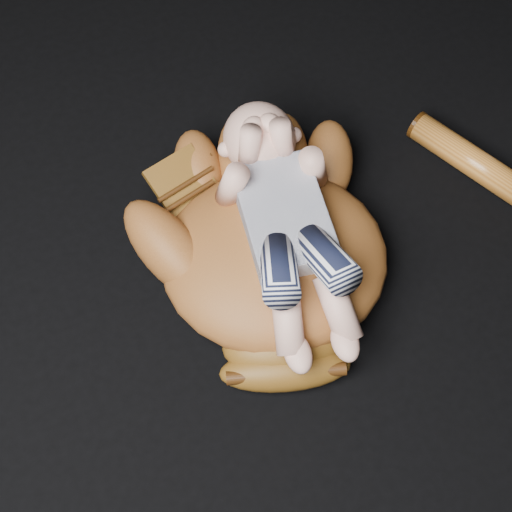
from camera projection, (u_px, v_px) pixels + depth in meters
name	position (u px, v px, depth m)	size (l,w,h in m)	color
baseball_glove	(275.00, 253.00, 1.11)	(0.40, 0.46, 0.14)	brown
newborn_baby	(291.00, 231.00, 1.05)	(0.18, 0.40, 0.16)	#DCA28E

